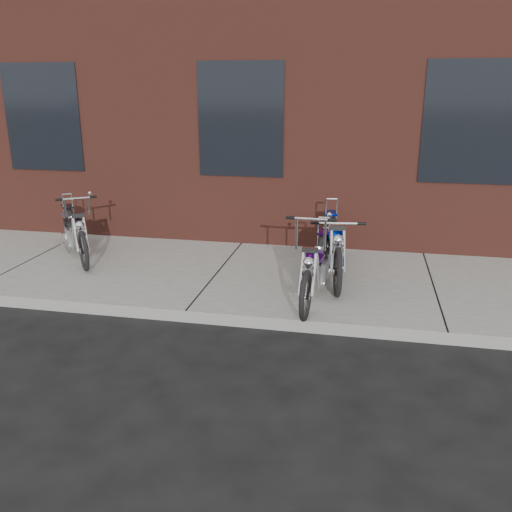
# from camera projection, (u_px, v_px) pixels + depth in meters

# --- Properties ---
(ground) EXTENTS (120.00, 120.00, 0.00)m
(ground) POSITION_uv_depth(u_px,v_px,m) (186.00, 322.00, 6.51)
(ground) COLOR black
(ground) RESTS_ON ground
(sidewalk) EXTENTS (22.00, 3.00, 0.15)m
(sidewalk) POSITION_uv_depth(u_px,v_px,m) (219.00, 276.00, 7.89)
(sidewalk) COLOR slate
(sidewalk) RESTS_ON ground
(building_brick) EXTENTS (22.00, 10.00, 8.00)m
(building_brick) POSITION_uv_depth(u_px,v_px,m) (287.00, 30.00, 12.79)
(building_brick) COLOR brown
(building_brick) RESTS_ON ground
(chopper_purple) EXTENTS (0.50, 2.06, 1.15)m
(chopper_purple) POSITION_uv_depth(u_px,v_px,m) (316.00, 268.00, 6.82)
(chopper_purple) COLOR black
(chopper_purple) RESTS_ON sidewalk
(chopper_blue) EXTENTS (0.56, 2.22, 0.97)m
(chopper_blue) POSITION_uv_depth(u_px,v_px,m) (333.00, 247.00, 7.61)
(chopper_blue) COLOR black
(chopper_blue) RESTS_ON sidewalk
(chopper_third) EXTENTS (1.32, 1.69, 1.04)m
(chopper_third) POSITION_uv_depth(u_px,v_px,m) (75.00, 234.00, 8.44)
(chopper_third) COLOR black
(chopper_third) RESTS_ON sidewalk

